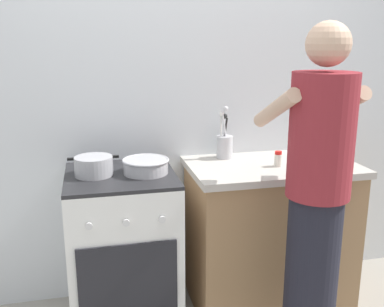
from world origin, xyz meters
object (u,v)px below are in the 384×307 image
(utensil_crock, at_px, (224,144))
(mixing_bowl, at_px, (146,165))
(pot, at_px, (94,166))
(person, at_px, (316,203))
(stove_range, at_px, (123,249))
(spice_bottle, at_px, (278,159))

(utensil_crock, bearing_deg, mixing_bowl, -157.60)
(pot, distance_m, utensil_crock, 0.82)
(pot, distance_m, person, 1.18)
(pot, bearing_deg, stove_range, -3.43)
(stove_range, height_order, pot, pot)
(pot, bearing_deg, mixing_bowl, -5.26)
(pot, height_order, utensil_crock, utensil_crock)
(pot, relative_size, utensil_crock, 0.84)
(person, bearing_deg, spice_bottle, 87.24)
(utensil_crock, distance_m, spice_bottle, 0.36)
(utensil_crock, bearing_deg, spice_bottle, -45.44)
(stove_range, height_order, mixing_bowl, mixing_bowl)
(pot, xyz_separation_m, spice_bottle, (1.05, -0.06, -0.01))
(mixing_bowl, bearing_deg, pot, 174.74)
(stove_range, bearing_deg, pot, 176.57)
(mixing_bowl, height_order, person, person)
(mixing_bowl, distance_m, person, 0.93)
(pot, distance_m, spice_bottle, 1.05)
(spice_bottle, bearing_deg, mixing_bowl, 177.15)
(mixing_bowl, bearing_deg, stove_range, 172.93)
(mixing_bowl, relative_size, utensil_crock, 0.79)
(mixing_bowl, bearing_deg, person, -36.20)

